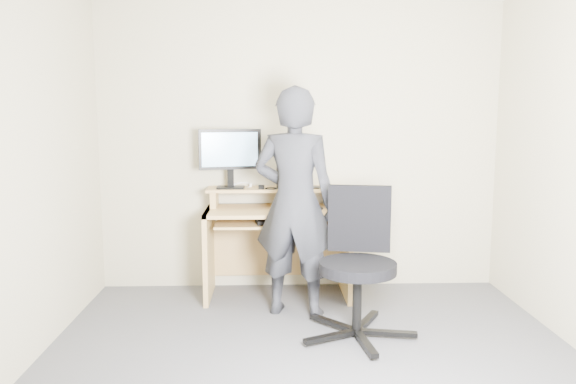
{
  "coord_description": "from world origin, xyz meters",
  "views": [
    {
      "loc": [
        -0.27,
        -3.18,
        1.55
      ],
      "look_at": [
        -0.13,
        1.05,
        0.95
      ],
      "focal_mm": 35.0,
      "sensor_mm": 36.0,
      "label": 1
    }
  ],
  "objects": [
    {
      "name": "mouse",
      "position": [
        0.13,
        1.35,
        0.77
      ],
      "size": [
        0.11,
        0.08,
        0.04
      ],
      "primitive_type": "ellipsoid",
      "rotation": [
        0.0,
        0.0,
        -0.17
      ],
      "color": "black",
      "rests_on": "desk"
    },
    {
      "name": "back_wall",
      "position": [
        0.0,
        1.75,
        1.25
      ],
      "size": [
        3.5,
        0.02,
        2.5
      ],
      "primitive_type": "cube",
      "color": "#BAB094",
      "rests_on": "ground"
    },
    {
      "name": "office_chair",
      "position": [
        0.35,
        0.61,
        0.55
      ],
      "size": [
        0.8,
        0.79,
        1.01
      ],
      "rotation": [
        0.0,
        0.0,
        -0.19
      ],
      "color": "black",
      "rests_on": "ground"
    },
    {
      "name": "ground",
      "position": [
        0.0,
        0.0,
        0.0
      ],
      "size": [
        3.5,
        3.5,
        0.0
      ],
      "primitive_type": "plane",
      "color": "#4F5054",
      "rests_on": "ground"
    },
    {
      "name": "travel_mug",
      "position": [
        -0.07,
        1.61,
        1.0
      ],
      "size": [
        0.08,
        0.08,
        0.17
      ],
      "primitive_type": "cylinder",
      "rotation": [
        0.0,
        0.0,
        -0.07
      ],
      "color": "silver",
      "rests_on": "desk"
    },
    {
      "name": "keyboard",
      "position": [
        -0.15,
        1.36,
        0.67
      ],
      "size": [
        0.48,
        0.25,
        0.03
      ],
      "primitive_type": "cube",
      "rotation": [
        0.0,
        0.0,
        0.15
      ],
      "color": "black",
      "rests_on": "desk"
    },
    {
      "name": "smartphone",
      "position": [
        0.14,
        1.58,
        0.92
      ],
      "size": [
        0.1,
        0.14,
        0.01
      ],
      "primitive_type": "cube",
      "rotation": [
        0.0,
        0.0,
        -0.24
      ],
      "color": "black",
      "rests_on": "desk"
    },
    {
      "name": "person",
      "position": [
        -0.08,
        1.02,
        0.87
      ],
      "size": [
        0.73,
        0.59,
        1.74
      ],
      "primitive_type": "imported",
      "rotation": [
        0.0,
        0.0,
        2.84
      ],
      "color": "black",
      "rests_on": "ground"
    },
    {
      "name": "charger",
      "position": [
        -0.34,
        1.51,
        0.93
      ],
      "size": [
        0.05,
        0.05,
        0.03
      ],
      "primitive_type": "cube",
      "rotation": [
        0.0,
        0.0,
        -0.18
      ],
      "color": "black",
      "rests_on": "desk"
    },
    {
      "name": "desk",
      "position": [
        -0.2,
        1.53,
        0.55
      ],
      "size": [
        1.2,
        0.6,
        0.91
      ],
      "color": "tan",
      "rests_on": "ground"
    },
    {
      "name": "monitor",
      "position": [
        -0.6,
        1.57,
        1.21
      ],
      "size": [
        0.52,
        0.17,
        0.5
      ],
      "rotation": [
        0.0,
        0.0,
        0.25
      ],
      "color": "black",
      "rests_on": "desk"
    },
    {
      "name": "headphones",
      "position": [
        -0.5,
        1.69,
        0.92
      ],
      "size": [
        0.16,
        0.16,
        0.06
      ],
      "primitive_type": "torus",
      "rotation": [
        0.26,
        0.0,
        -0.01
      ],
      "color": "silver",
      "rests_on": "desk"
    },
    {
      "name": "external_drive",
      "position": [
        -0.17,
        1.6,
        1.01
      ],
      "size": [
        0.07,
        0.13,
        0.2
      ],
      "primitive_type": "cube",
      "rotation": [
        0.0,
        0.0,
        0.01
      ],
      "color": "black",
      "rests_on": "desk"
    }
  ]
}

